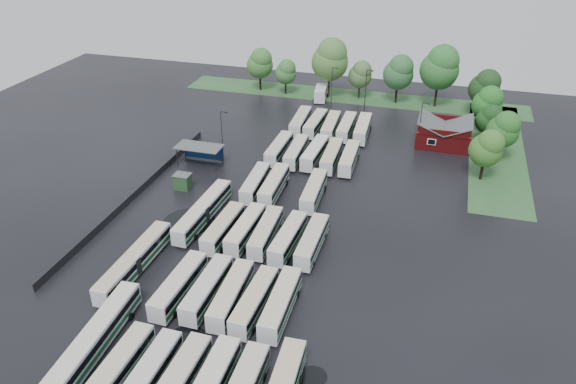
# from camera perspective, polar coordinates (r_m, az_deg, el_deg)

# --- Properties ---
(ground) EXTENTS (160.00, 160.00, 0.00)m
(ground) POSITION_cam_1_polar(r_m,az_deg,el_deg) (78.64, -3.88, -5.49)
(ground) COLOR black
(ground) RESTS_ON ground
(brick_building) EXTENTS (10.07, 8.60, 5.39)m
(brick_building) POSITION_cam_1_polar(r_m,az_deg,el_deg) (111.72, 15.52, 5.56)
(brick_building) COLOR maroon
(brick_building) RESTS_ON ground
(wash_shed) EXTENTS (8.20, 4.20, 3.58)m
(wash_shed) POSITION_cam_1_polar(r_m,az_deg,el_deg) (100.84, -8.93, 4.40)
(wash_shed) COLOR #2D2D30
(wash_shed) RESTS_ON ground
(utility_hut) EXTENTS (2.70, 2.20, 2.62)m
(utility_hut) POSITION_cam_1_polar(r_m,az_deg,el_deg) (93.62, -10.65, 1.07)
(utility_hut) COLOR #214522
(utility_hut) RESTS_ON ground
(grass_strip_north) EXTENTS (80.00, 10.00, 0.01)m
(grass_strip_north) POSITION_cam_1_polar(r_m,az_deg,el_deg) (134.64, 6.42, 9.62)
(grass_strip_north) COLOR #2E5A2D
(grass_strip_north) RESTS_ON ground
(grass_strip_east) EXTENTS (10.00, 50.00, 0.01)m
(grass_strip_east) POSITION_cam_1_polar(r_m,az_deg,el_deg) (112.99, 20.44, 3.98)
(grass_strip_east) COLOR #2E5A2D
(grass_strip_east) RESTS_ON ground
(west_fence) EXTENTS (0.10, 50.00, 1.20)m
(west_fence) POSITION_cam_1_polar(r_m,az_deg,el_deg) (93.20, -15.14, -0.13)
(west_fence) COLOR #2D2D30
(west_fence) RESTS_ON ground
(bus_r0c0) EXTENTS (2.48, 10.93, 3.03)m
(bus_r0c0) POSITION_cam_1_polar(r_m,az_deg,el_deg) (61.50, -16.83, -16.76)
(bus_r0c0) COLOR silver
(bus_r0c0) RESTS_ON ground
(bus_r0c1) EXTENTS (2.37, 10.80, 3.00)m
(bus_r0c1) POSITION_cam_1_polar(r_m,az_deg,el_deg) (60.06, -13.98, -17.65)
(bus_r0c1) COLOR silver
(bus_r0c1) RESTS_ON ground
(bus_r0c2) EXTENTS (2.56, 11.24, 3.12)m
(bus_r0c2) POSITION_cam_1_polar(r_m,az_deg,el_deg) (58.79, -11.11, -18.44)
(bus_r0c2) COLOR silver
(bus_r0c2) RESTS_ON ground
(bus_r1c0) EXTENTS (2.70, 11.29, 3.12)m
(bus_r1c0) POSITION_cam_1_polar(r_m,az_deg,el_deg) (69.96, -11.01, -9.31)
(bus_r1c0) COLOR silver
(bus_r1c0) RESTS_ON ground
(bus_r1c1) EXTENTS (2.43, 11.04, 3.07)m
(bus_r1c1) POSITION_cam_1_polar(r_m,az_deg,el_deg) (68.94, -8.21, -9.72)
(bus_r1c1) COLOR silver
(bus_r1c1) RESTS_ON ground
(bus_r1c2) EXTENTS (2.74, 11.08, 3.06)m
(bus_r1c2) POSITION_cam_1_polar(r_m,az_deg,el_deg) (67.76, -5.78, -10.34)
(bus_r1c2) COLOR silver
(bus_r1c2) RESTS_ON ground
(bus_r1c3) EXTENTS (2.63, 10.82, 2.99)m
(bus_r1c3) POSITION_cam_1_polar(r_m,az_deg,el_deg) (66.70, -3.42, -11.02)
(bus_r1c3) COLOR silver
(bus_r1c3) RESTS_ON ground
(bus_r1c4) EXTENTS (2.58, 11.15, 3.09)m
(bus_r1c4) POSITION_cam_1_polar(r_m,az_deg,el_deg) (66.20, -0.74, -11.26)
(bus_r1c4) COLOR silver
(bus_r1c4) RESTS_ON ground
(bus_r2c0) EXTENTS (2.62, 10.93, 3.02)m
(bus_r2c0) POSITION_cam_1_polar(r_m,az_deg,el_deg) (79.74, -6.59, -3.65)
(bus_r2c0) COLOR silver
(bus_r2c0) RESTS_ON ground
(bus_r2c1) EXTENTS (2.55, 10.82, 3.00)m
(bus_r2c1) POSITION_cam_1_polar(r_m,az_deg,el_deg) (79.26, -4.33, -3.77)
(bus_r2c1) COLOR silver
(bus_r2c1) RESTS_ON ground
(bus_r2c2) EXTENTS (2.65, 10.78, 2.98)m
(bus_r2c2) POSITION_cam_1_polar(r_m,az_deg,el_deg) (78.40, -2.27, -4.11)
(bus_r2c2) COLOR silver
(bus_r2c2) RESTS_ON ground
(bus_r2c3) EXTENTS (2.73, 10.84, 2.99)m
(bus_r2c3) POSITION_cam_1_polar(r_m,az_deg,el_deg) (77.18, 0.02, -4.68)
(bus_r2c3) COLOR silver
(bus_r2c3) RESTS_ON ground
(bus_r2c4) EXTENTS (2.35, 10.86, 3.02)m
(bus_r2c4) POSITION_cam_1_polar(r_m,az_deg,el_deg) (76.54, 2.45, -5.02)
(bus_r2c4) COLOR silver
(bus_r2c4) RESTS_ON ground
(bus_r3c0) EXTENTS (2.82, 10.84, 2.99)m
(bus_r3c0) POSITION_cam_1_polar(r_m,az_deg,el_deg) (90.97, -3.33, 0.92)
(bus_r3c0) COLOR silver
(bus_r3c0) RESTS_ON ground
(bus_r3c1) EXTENTS (2.71, 11.17, 3.09)m
(bus_r3c1) POSITION_cam_1_polar(r_m,az_deg,el_deg) (90.16, -1.42, 0.72)
(bus_r3c1) COLOR silver
(bus_r3c1) RESTS_ON ground
(bus_r3c3) EXTENTS (2.75, 11.05, 3.05)m
(bus_r3c3) POSITION_cam_1_polar(r_m,az_deg,el_deg) (88.55, 2.64, 0.12)
(bus_r3c3) COLOR silver
(bus_r3c3) RESTS_ON ground
(bus_r4c0) EXTENTS (2.37, 10.97, 3.05)m
(bus_r4c0) POSITION_cam_1_polar(r_m,az_deg,el_deg) (102.69, -0.91, 4.43)
(bus_r4c0) COLOR silver
(bus_r4c0) RESTS_ON ground
(bus_r4c1) EXTENTS (2.60, 10.80, 2.99)m
(bus_r4c1) POSITION_cam_1_polar(r_m,az_deg,el_deg) (101.48, 0.84, 4.10)
(bus_r4c1) COLOR silver
(bus_r4c1) RESTS_ON ground
(bus_r4c2) EXTENTS (2.78, 11.24, 3.11)m
(bus_r4c2) POSITION_cam_1_polar(r_m,az_deg,el_deg) (101.12, 2.76, 4.01)
(bus_r4c2) COLOR silver
(bus_r4c2) RESTS_ON ground
(bus_r4c3) EXTENTS (2.60, 10.93, 3.03)m
(bus_r4c3) POSITION_cam_1_polar(r_m,az_deg,el_deg) (100.19, 4.46, 3.68)
(bus_r4c3) COLOR silver
(bus_r4c3) RESTS_ON ground
(bus_r4c4) EXTENTS (2.61, 10.78, 2.98)m
(bus_r4c4) POSITION_cam_1_polar(r_m,az_deg,el_deg) (99.71, 6.25, 3.44)
(bus_r4c4) COLOR silver
(bus_r4c4) RESTS_ON ground
(bus_r5c0) EXTENTS (2.94, 11.38, 3.14)m
(bus_r5c0) POSITION_cam_1_polar(r_m,az_deg,el_deg) (114.69, 1.28, 7.19)
(bus_r5c0) COLOR silver
(bus_r5c0) RESTS_ON ground
(bus_r5c1) EXTENTS (2.58, 10.92, 3.02)m
(bus_r5c1) POSITION_cam_1_polar(r_m,az_deg,el_deg) (113.89, 2.81, 6.96)
(bus_r5c1) COLOR silver
(bus_r5c1) RESTS_ON ground
(bus_r5c2) EXTENTS (2.82, 11.04, 3.05)m
(bus_r5c2) POSITION_cam_1_polar(r_m,az_deg,el_deg) (112.85, 4.38, 6.70)
(bus_r5c2) COLOR silver
(bus_r5c2) RESTS_ON ground
(bus_r5c3) EXTENTS (2.47, 10.93, 3.03)m
(bus_r5c3) POSITION_cam_1_polar(r_m,az_deg,el_deg) (112.71, 5.96, 6.59)
(bus_r5c3) COLOR silver
(bus_r5c3) RESTS_ON ground
(bus_r5c4) EXTENTS (2.86, 11.33, 3.13)m
(bus_r5c4) POSITION_cam_1_polar(r_m,az_deg,el_deg) (112.17, 7.59, 6.41)
(bus_r5c4) COLOR silver
(bus_r5c4) RESTS_ON ground
(artic_bus_west_a) EXTENTS (3.06, 16.48, 3.04)m
(artic_bus_west_a) POSITION_cam_1_polar(r_m,az_deg,el_deg) (65.39, -18.96, -13.86)
(artic_bus_west_a) COLOR silver
(artic_bus_west_a) RESTS_ON ground
(artic_bus_west_b) EXTENTS (2.75, 16.04, 2.97)m
(artic_bus_west_b) POSITION_cam_1_polar(r_m,az_deg,el_deg) (84.16, -8.62, -1.91)
(artic_bus_west_b) COLOR silver
(artic_bus_west_b) RESTS_ON ground
(artic_bus_west_c) EXTENTS (2.45, 16.00, 2.96)m
(artic_bus_west_c) POSITION_cam_1_polar(r_m,az_deg,el_deg) (75.39, -15.32, -6.80)
(artic_bus_west_c) COLOR silver
(artic_bus_west_c) RESTS_ON ground
(minibus) EXTENTS (3.37, 6.95, 2.91)m
(minibus) POSITION_cam_1_polar(r_m,az_deg,el_deg) (131.44, 3.34, 10.01)
(minibus) COLOR white
(minibus) RESTS_ON ground
(tree_north_0) EXTENTS (6.26, 6.26, 10.36)m
(tree_north_0) POSITION_cam_1_polar(r_m,az_deg,el_deg) (136.30, -2.83, 12.95)
(tree_north_0) COLOR black
(tree_north_0) RESTS_ON ground
(tree_north_1) EXTENTS (5.06, 5.06, 8.38)m
(tree_north_1) POSITION_cam_1_polar(r_m,az_deg,el_deg) (133.89, -0.20, 12.12)
(tree_north_1) COLOR black
(tree_north_1) RESTS_ON ground
(tree_north_2) EXTENTS (8.40, 8.40, 13.92)m
(tree_north_2) POSITION_cam_1_polar(r_m,az_deg,el_deg) (131.32, 4.35, 13.32)
(tree_north_2) COLOR #382A1C
(tree_north_2) RESTS_ON ground
(tree_north_3) EXTENTS (5.41, 5.41, 8.96)m
(tree_north_3) POSITION_cam_1_polar(r_m,az_deg,el_deg) (131.83, 7.39, 11.77)
(tree_north_3) COLOR black
(tree_north_3) RESTS_ON ground
(tree_north_4) EXTENTS (6.77, 6.77, 11.22)m
(tree_north_4) POSITION_cam_1_polar(r_m,az_deg,el_deg) (129.84, 11.23, 11.87)
(tree_north_4) COLOR black
(tree_north_4) RESTS_ON ground
(tree_north_5) EXTENTS (8.47, 8.47, 14.04)m
(tree_north_5) POSITION_cam_1_polar(r_m,az_deg,el_deg) (129.11, 15.24, 12.16)
(tree_north_5) COLOR black
(tree_north_5) RESTS_ON ground
(tree_north_6) EXTENTS (5.43, 5.43, 8.99)m
(tree_north_6) POSITION_cam_1_polar(r_m,az_deg,el_deg) (129.00, 19.12, 10.04)
(tree_north_6) COLOR black
(tree_north_6) RESTS_ON ground
(tree_east_0) EXTENTS (5.61, 5.58, 9.24)m
(tree_east_0) POSITION_cam_1_polar(r_m,az_deg,el_deg) (98.44, 19.60, 4.25)
(tree_east_0) COLOR black
(tree_east_0) RESTS_ON ground
(tree_east_1) EXTENTS (5.79, 5.79, 9.59)m
(tree_east_1) POSITION_cam_1_polar(r_m,az_deg,el_deg) (106.50, 21.10, 5.98)
(tree_east_1) COLOR black
(tree_east_1) RESTS_ON ground
(tree_east_2) EXTENTS (4.90, 4.90, 8.12)m
(tree_east_2) POSITION_cam_1_polar(r_m,az_deg,el_deg) (112.99, 19.81, 6.99)
(tree_east_2) COLOR black
(tree_east_2) RESTS_ON ground
(tree_east_3) EXTENTS (5.97, 5.97, 9.88)m
(tree_east_3) POSITION_cam_1_polar(r_m,az_deg,el_deg) (118.04, 19.67, 8.53)
(tree_east_3) COLOR black
(tree_east_3) RESTS_ON ground
(tree_east_4) EXTENTS (6.45, 6.45, 10.69)m
(tree_east_4) POSITION_cam_1_polar(r_m,az_deg,el_deg) (125.84, 19.42, 10.06)
(tree_east_4) COLOR #302118
(tree_east_4) RESTS_ON ground
(lamp_post_ne) EXTENTS (1.42, 0.28, 9.21)m
(lamp_post_ne) POSITION_cam_1_polar(r_m,az_deg,el_deg) (107.48, 13.35, 6.92)
(lamp_post_ne) COLOR #2D2D30
(lamp_post_ne) RESTS_ON ground
(lamp_post_nw) EXTENTS (1.39, 0.27, 9.02)m
(lamp_post_nw) POSITION_cam_1_polar(r_m,az_deg,el_deg) (101.74, -6.68, 6.18)
(lamp_post_nw) COLOR #2D2D30
(lamp_post_nw) RESTS_ON ground
(lamp_post_back_w) EXTENTS (1.42, 0.28, 9.23)m
(lamp_post_back_w) POSITION_cam_1_polar(r_m,az_deg,el_deg) (125.43, 4.52, 10.83)
(lamp_post_back_w) COLOR #2D2D30
(lamp_post_back_w) RESTS_ON ground
(lamp_post_back_e) EXTENTS (1.52, 0.30, 9.90)m
(lamp_post_back_e) POSITION_cam_1_polar(r_m,az_deg,el_deg) (122.37, 7.96, 10.36)
(lamp_post_back_e) COLOR #2D2D30
(lamp_post_back_e) RESTS_ON ground
(puddle_0) EXTENTS (5.35, 5.35, 0.01)m
(puddle_0) POSITION_cam_1_polar(r_m,az_deg,el_deg) (64.99, -10.32, -14.80)
(puddle_0) COLOR black
(puddle_0) RESTS_ON ground
(puddle_1) EXTENTS (3.12, 3.12, 0.01)m
(puddle_1) POSITION_cam_1_polar(r_m,az_deg,el_deg) (60.23, -6.19, -18.86)
(puddle_1) COLOR black
(puddle_1) RESTS_ON ground
(puddle_2) EXTENTS (7.87, 7.87, 0.01)m
(puddle_2) POSITION_cam_1_polar(r_m,az_deg,el_deg) (85.08, -10.04, -2.97)
(puddle_2) COLOR black
(puddle_2) RESTS_ON ground
(puddle_3) EXTENTS (4.07, 4.07, 0.01)m
(puddle_3) POSITION_cam_1_polar(r_m,az_deg,el_deg) (76.14, 0.12, -6.71)
(puddle_3) COLOR black
(puddle_3) RESTS_ON ground
(puddle_4) EXTENTS (3.02, 3.02, 0.01)m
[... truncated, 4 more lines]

